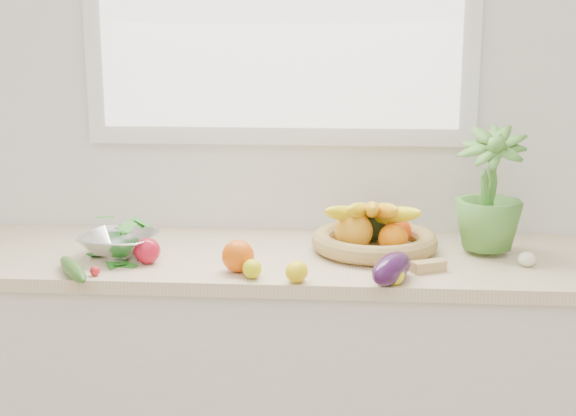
# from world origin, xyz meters

# --- Properties ---
(back_wall) EXTENTS (4.50, 0.02, 2.70)m
(back_wall) POSITION_xyz_m (0.00, 2.25, 1.35)
(back_wall) COLOR white
(back_wall) RESTS_ON ground
(counter_cabinet) EXTENTS (2.20, 0.58, 0.86)m
(counter_cabinet) POSITION_xyz_m (0.00, 1.95, 0.43)
(counter_cabinet) COLOR silver
(counter_cabinet) RESTS_ON ground
(countertop) EXTENTS (2.24, 0.62, 0.04)m
(countertop) POSITION_xyz_m (0.00, 1.95, 0.88)
(countertop) COLOR beige
(countertop) RESTS_ON counter_cabinet
(orange_loose) EXTENTS (0.09, 0.09, 0.09)m
(orange_loose) POSITION_xyz_m (-0.08, 1.75, 0.95)
(orange_loose) COLOR #E15407
(orange_loose) RESTS_ON countertop
(lemon_a) EXTENTS (0.07, 0.08, 0.05)m
(lemon_a) POSITION_xyz_m (-0.03, 1.70, 0.93)
(lemon_a) COLOR #D0CA0B
(lemon_a) RESTS_ON countertop
(lemon_b) EXTENTS (0.08, 0.09, 0.06)m
(lemon_b) POSITION_xyz_m (0.09, 1.67, 0.93)
(lemon_b) COLOR yellow
(lemon_b) RESTS_ON countertop
(lemon_c) EXTENTS (0.09, 0.09, 0.06)m
(lemon_c) POSITION_xyz_m (0.36, 1.67, 0.93)
(lemon_c) COLOR #F8EF0D
(lemon_c) RESTS_ON countertop
(apple) EXTENTS (0.09, 0.09, 0.08)m
(apple) POSITION_xyz_m (-0.36, 1.81, 0.94)
(apple) COLOR #AC0D24
(apple) RESTS_ON countertop
(ginger) EXTENTS (0.11, 0.08, 0.03)m
(ginger) POSITION_xyz_m (0.47, 1.79, 0.92)
(ginger) COLOR tan
(ginger) RESTS_ON countertop
(garlic_a) EXTENTS (0.07, 0.07, 0.04)m
(garlic_a) POSITION_xyz_m (0.76, 1.87, 0.92)
(garlic_a) COLOR white
(garlic_a) RESTS_ON countertop
(garlic_b) EXTENTS (0.06, 0.06, 0.04)m
(garlic_b) POSITION_xyz_m (0.67, 2.00, 0.92)
(garlic_b) COLOR white
(garlic_b) RESTS_ON countertop
(garlic_c) EXTENTS (0.07, 0.07, 0.05)m
(garlic_c) POSITION_xyz_m (0.34, 1.82, 0.92)
(garlic_c) COLOR white
(garlic_c) RESTS_ON countertop
(eggplant) EXTENTS (0.16, 0.22, 0.08)m
(eggplant) POSITION_xyz_m (0.35, 1.68, 0.94)
(eggplant) COLOR #33103A
(eggplant) RESTS_ON countertop
(cucumber) EXTENTS (0.17, 0.23, 0.05)m
(cucumber) POSITION_xyz_m (-0.54, 1.67, 0.92)
(cucumber) COLOR #295619
(cucumber) RESTS_ON countertop
(radish) EXTENTS (0.04, 0.04, 0.03)m
(radish) POSITION_xyz_m (-0.48, 1.68, 0.91)
(radish) COLOR red
(radish) RESTS_ON countertop
(potted_herb) EXTENTS (0.26, 0.26, 0.38)m
(potted_herb) POSITION_xyz_m (0.66, 2.00, 1.11)
(potted_herb) COLOR #4B8A32
(potted_herb) RESTS_ON countertop
(fruit_basket) EXTENTS (0.40, 0.40, 0.19)m
(fruit_basket) POSITION_xyz_m (0.31, 1.99, 0.96)
(fruit_basket) COLOR tan
(fruit_basket) RESTS_ON countertop
(colander_with_spinach) EXTENTS (0.26, 0.26, 0.12)m
(colander_with_spinach) POSITION_xyz_m (-0.46, 1.87, 0.96)
(colander_with_spinach) COLOR silver
(colander_with_spinach) RESTS_ON countertop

